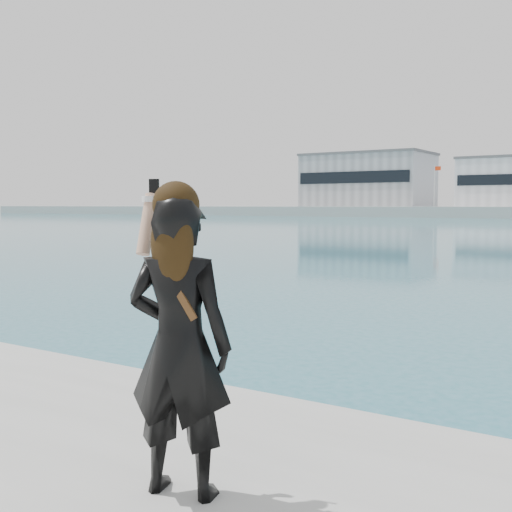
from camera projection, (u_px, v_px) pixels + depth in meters
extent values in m
cube|color=gray|center=(368.00, 181.00, 140.04)|extent=(26.00, 16.00, 11.00)
cube|color=black|center=(352.00, 177.00, 133.26)|extent=(24.70, 0.20, 2.42)
cube|color=#59595B|center=(368.00, 155.00, 139.59)|extent=(26.52, 16.32, 0.50)
cylinder|color=silver|center=(434.00, 186.00, 125.01)|extent=(0.16, 0.16, 8.00)
cube|color=red|center=(438.00, 168.00, 124.42)|extent=(1.20, 0.04, 0.80)
imported|color=black|center=(179.00, 346.00, 3.21)|extent=(0.63, 0.50, 1.52)
sphere|color=black|center=(176.00, 205.00, 3.13)|extent=(0.23, 0.23, 0.23)
ellipsoid|color=black|center=(172.00, 244.00, 3.10)|extent=(0.25, 0.13, 0.40)
cylinder|color=tan|center=(147.00, 224.00, 3.32)|extent=(0.11, 0.19, 0.33)
cylinder|color=white|center=(151.00, 199.00, 3.35)|extent=(0.09, 0.09, 0.03)
cube|color=black|center=(154.00, 189.00, 3.38)|extent=(0.06, 0.03, 0.11)
cube|color=#4C2D14|center=(177.00, 289.00, 3.09)|extent=(0.21, 0.07, 0.31)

